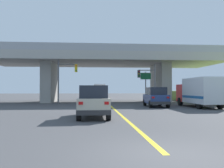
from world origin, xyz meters
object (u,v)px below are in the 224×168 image
object	(u,v)px
traffic_signal_farside	(65,75)
semi_truck_distant	(99,91)
traffic_signal_nearside	(149,79)
highway_sign	(146,80)
suv_crossing	(156,97)
box_truck	(200,92)
suv_lead	(94,102)

from	to	relation	value
traffic_signal_farside	semi_truck_distant	distance (m)	22.08
traffic_signal_nearside	highway_sign	size ratio (longest dim) A/B	1.18
suv_crossing	traffic_signal_farside	bearing A→B (deg)	153.13
box_truck	highway_sign	bearing A→B (deg)	108.73
suv_crossing	semi_truck_distant	bearing A→B (deg)	102.84
traffic_signal_nearside	semi_truck_distant	distance (m)	21.61
traffic_signal_nearside	traffic_signal_farside	distance (m)	10.77
suv_lead	traffic_signal_farside	distance (m)	15.23
box_truck	traffic_signal_nearside	xyz separation A→B (m)	(-3.42, 7.31, 1.58)
traffic_signal_nearside	suv_crossing	bearing A→B (deg)	-97.24
suv_lead	highway_sign	size ratio (longest dim) A/B	1.01
suv_lead	traffic_signal_farside	world-z (taller)	traffic_signal_farside
highway_sign	semi_truck_distant	size ratio (longest dim) A/B	0.63
suv_crossing	highway_sign	distance (m)	8.97
suv_crossing	traffic_signal_farside	size ratio (longest dim) A/B	0.76
box_truck	traffic_signal_farside	xyz separation A→B (m)	(-14.16, 6.62, 1.99)
box_truck	traffic_signal_farside	size ratio (longest dim) A/B	1.21
traffic_signal_nearside	semi_truck_distant	bearing A→B (deg)	105.68
suv_crossing	suv_lead	bearing A→B (deg)	-123.23
traffic_signal_nearside	traffic_signal_farside	xyz separation A→B (m)	(-10.74, -0.69, 0.41)
traffic_signal_nearside	box_truck	bearing A→B (deg)	-64.89
semi_truck_distant	box_truck	bearing A→B (deg)	-71.75
traffic_signal_farside	highway_sign	xyz separation A→B (m)	(10.86, 3.12, -0.40)
suv_lead	highway_sign	bearing A→B (deg)	67.40
suv_lead	traffic_signal_nearside	world-z (taller)	traffic_signal_nearside
traffic_signal_nearside	traffic_signal_farside	world-z (taller)	traffic_signal_farside
traffic_signal_farside	semi_truck_distant	xyz separation A→B (m)	(4.91, 21.44, -1.99)
highway_sign	semi_truck_distant	bearing A→B (deg)	107.99
suv_lead	traffic_signal_farside	xyz separation A→B (m)	(-3.48, 14.61, 2.53)
highway_sign	traffic_signal_nearside	bearing A→B (deg)	-92.90
suv_lead	semi_truck_distant	distance (m)	36.08
box_truck	semi_truck_distant	distance (m)	29.54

